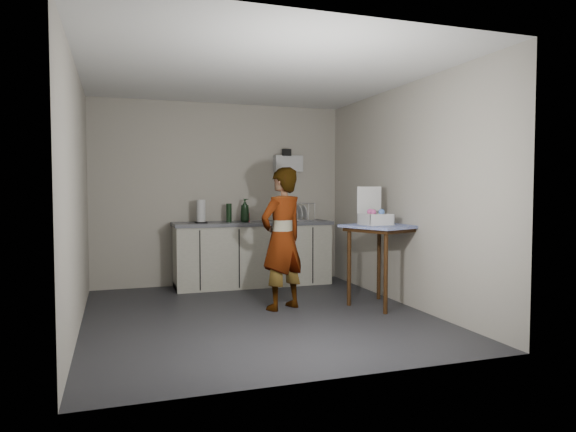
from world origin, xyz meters
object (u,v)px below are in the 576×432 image
object	(u,v)px
kitchen_counter	(253,255)
soap_bottle	(245,210)
bakery_box	(375,216)
paper_towel	(201,212)
soda_can	(247,217)
standing_man	(282,239)
dark_bottle	(229,213)
dish_rack	(300,216)
side_table	(382,235)

from	to	relation	value
kitchen_counter	soap_bottle	distance (m)	0.66
soap_bottle	bakery_box	distance (m)	2.02
kitchen_counter	paper_towel	world-z (taller)	paper_towel
soda_can	soap_bottle	bearing A→B (deg)	-132.58
standing_man	soda_can	size ratio (longest dim) A/B	13.34
soap_bottle	dark_bottle	size ratio (longest dim) A/B	1.26
dark_bottle	dish_rack	size ratio (longest dim) A/B	0.69
kitchen_counter	standing_man	world-z (taller)	standing_man
dish_rack	standing_man	bearing A→B (deg)	-116.85
bakery_box	soda_can	bearing A→B (deg)	122.13
side_table	soda_can	size ratio (longest dim) A/B	7.93
soap_bottle	soda_can	bearing A→B (deg)	47.42
standing_man	bakery_box	distance (m)	1.12
standing_man	dark_bottle	xyz separation A→B (m)	(-0.29, 1.50, 0.23)
soap_bottle	dish_rack	xyz separation A→B (m)	(0.86, 0.09, -0.10)
paper_towel	kitchen_counter	bearing A→B (deg)	3.62
side_table	bakery_box	size ratio (longest dim) A/B	2.16
dark_bottle	bakery_box	xyz separation A→B (m)	(1.36, -1.70, 0.02)
soap_bottle	dish_rack	bearing A→B (deg)	5.75
soda_can	kitchen_counter	bearing A→B (deg)	-7.53
side_table	dark_bottle	bearing A→B (deg)	108.00
soap_bottle	dish_rack	world-z (taller)	soap_bottle
dish_rack	kitchen_counter	bearing A→B (deg)	-176.43
standing_man	dish_rack	bearing A→B (deg)	-141.98
kitchen_counter	paper_towel	size ratio (longest dim) A/B	7.11
soap_bottle	paper_towel	bearing A→B (deg)	-179.42
soap_bottle	bakery_box	xyz separation A→B (m)	(1.14, -1.67, -0.02)
side_table	dish_rack	size ratio (longest dim) A/B	2.54
dish_rack	soap_bottle	bearing A→B (deg)	-174.25
side_table	soda_can	xyz separation A→B (m)	(-1.18, 1.76, 0.14)
bakery_box	soap_bottle	bearing A→B (deg)	124.04
bakery_box	paper_towel	bearing A→B (deg)	136.26
side_table	paper_towel	size ratio (longest dim) A/B	3.05
bakery_box	dark_bottle	bearing A→B (deg)	128.38
kitchen_counter	standing_man	distance (m)	1.56
dark_bottle	dish_rack	distance (m)	1.09
standing_man	dark_bottle	world-z (taller)	standing_man
dish_rack	bakery_box	bearing A→B (deg)	-80.90
standing_man	soap_bottle	distance (m)	1.50
kitchen_counter	soda_can	world-z (taller)	soda_can
soda_can	dish_rack	xyz separation A→B (m)	(0.81, 0.04, -0.00)
kitchen_counter	dark_bottle	distance (m)	0.70
kitchen_counter	soap_bottle	world-z (taller)	soap_bottle
soda_can	dish_rack	size ratio (longest dim) A/B	0.32
soda_can	bakery_box	distance (m)	2.04
soda_can	dish_rack	bearing A→B (deg)	2.49
kitchen_counter	dark_bottle	bearing A→B (deg)	-178.43
soda_can	dark_bottle	xyz separation A→B (m)	(-0.27, -0.02, 0.07)
standing_man	soap_bottle	size ratio (longest dim) A/B	4.94
side_table	bakery_box	world-z (taller)	bakery_box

